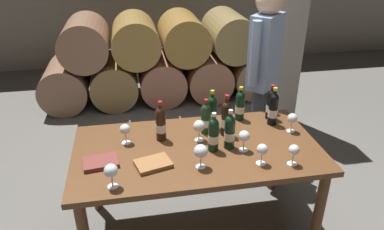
% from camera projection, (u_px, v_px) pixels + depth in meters
% --- Properties ---
extents(ground_plane, '(14.00, 14.00, 0.00)m').
position_uv_depth(ground_plane, '(197.00, 229.00, 2.86)').
color(ground_plane, '#66635E').
extents(barrel_stack, '(3.12, 0.90, 1.15)m').
position_uv_depth(barrel_stack, '(160.00, 60.00, 4.89)').
color(barrel_stack, '#846049').
rests_on(barrel_stack, ground_plane).
extents(stone_pillar, '(0.32, 0.32, 2.60)m').
position_uv_depth(stone_pillar, '(288.00, 14.00, 3.88)').
color(stone_pillar, gray).
rests_on(stone_pillar, ground_plane).
extents(dining_table, '(1.70, 0.90, 0.76)m').
position_uv_depth(dining_table, '(197.00, 158.00, 2.55)').
color(dining_table, brown).
rests_on(dining_table, ground_plane).
extents(wine_bottle_0, '(0.07, 0.07, 0.28)m').
position_uv_depth(wine_bottle_0, '(240.00, 105.00, 2.83)').
color(wine_bottle_0, black).
rests_on(wine_bottle_0, dining_table).
extents(wine_bottle_1, '(0.07, 0.07, 0.30)m').
position_uv_depth(wine_bottle_1, '(161.00, 123.00, 2.55)').
color(wine_bottle_1, black).
rests_on(wine_bottle_1, dining_table).
extents(wine_bottle_2, '(0.07, 0.07, 0.32)m').
position_uv_depth(wine_bottle_2, '(226.00, 118.00, 2.61)').
color(wine_bottle_2, black).
rests_on(wine_bottle_2, dining_table).
extents(wine_bottle_3, '(0.07, 0.07, 0.27)m').
position_uv_depth(wine_bottle_3, '(206.00, 118.00, 2.64)').
color(wine_bottle_3, '#19381E').
rests_on(wine_bottle_3, dining_table).
extents(wine_bottle_4, '(0.07, 0.07, 0.28)m').
position_uv_depth(wine_bottle_4, '(213.00, 134.00, 2.43)').
color(wine_bottle_4, black).
rests_on(wine_bottle_4, dining_table).
extents(wine_bottle_5, '(0.07, 0.07, 0.28)m').
position_uv_depth(wine_bottle_5, '(271.00, 104.00, 2.85)').
color(wine_bottle_5, black).
rests_on(wine_bottle_5, dining_table).
extents(wine_bottle_6, '(0.07, 0.07, 0.30)m').
position_uv_depth(wine_bottle_6, '(273.00, 109.00, 2.76)').
color(wine_bottle_6, black).
rests_on(wine_bottle_6, dining_table).
extents(wine_bottle_7, '(0.07, 0.07, 0.30)m').
position_uv_depth(wine_bottle_7, '(212.00, 112.00, 2.71)').
color(wine_bottle_7, black).
rests_on(wine_bottle_7, dining_table).
extents(wine_bottle_8, '(0.07, 0.07, 0.29)m').
position_uv_depth(wine_bottle_8, '(230.00, 131.00, 2.46)').
color(wine_bottle_8, black).
rests_on(wine_bottle_8, dining_table).
extents(wine_glass_0, '(0.08, 0.08, 0.15)m').
position_uv_depth(wine_glass_0, '(244.00, 137.00, 2.43)').
color(wine_glass_0, white).
rests_on(wine_glass_0, dining_table).
extents(wine_glass_1, '(0.07, 0.07, 0.15)m').
position_uv_depth(wine_glass_1, '(292.00, 119.00, 2.66)').
color(wine_glass_1, white).
rests_on(wine_glass_1, dining_table).
extents(wine_glass_2, '(0.07, 0.07, 0.14)m').
position_uv_depth(wine_glass_2, '(294.00, 151.00, 2.28)').
color(wine_glass_2, white).
rests_on(wine_glass_2, dining_table).
extents(wine_glass_3, '(0.07, 0.07, 0.15)m').
position_uv_depth(wine_glass_3, '(262.00, 150.00, 2.29)').
color(wine_glass_3, white).
rests_on(wine_glass_3, dining_table).
extents(wine_glass_4, '(0.08, 0.08, 0.16)m').
position_uv_depth(wine_glass_4, '(199.00, 127.00, 2.55)').
color(wine_glass_4, white).
rests_on(wine_glass_4, dining_table).
extents(wine_glass_5, '(0.08, 0.08, 0.16)m').
position_uv_depth(wine_glass_5, '(111.00, 171.00, 2.07)').
color(wine_glass_5, white).
rests_on(wine_glass_5, dining_table).
extents(wine_glass_6, '(0.09, 0.09, 0.16)m').
position_uv_depth(wine_glass_6, '(201.00, 152.00, 2.25)').
color(wine_glass_6, white).
rests_on(wine_glass_6, dining_table).
extents(wine_glass_7, '(0.07, 0.07, 0.15)m').
position_uv_depth(wine_glass_7, '(125.00, 130.00, 2.51)').
color(wine_glass_7, white).
rests_on(wine_glass_7, dining_table).
extents(tasting_notebook, '(0.25, 0.21, 0.03)m').
position_uv_depth(tasting_notebook, '(153.00, 164.00, 2.31)').
color(tasting_notebook, '#936038').
rests_on(tasting_notebook, dining_table).
extents(leather_ledger, '(0.24, 0.19, 0.03)m').
position_uv_depth(leather_ledger, '(101.00, 162.00, 2.32)').
color(leather_ledger, brown).
rests_on(leather_ledger, dining_table).
extents(sommelier_presenting, '(0.37, 0.38, 1.72)m').
position_uv_depth(sommelier_presenting, '(264.00, 66.00, 3.16)').
color(sommelier_presenting, '#383842').
rests_on(sommelier_presenting, ground_plane).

